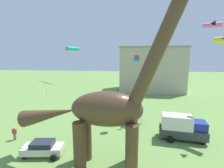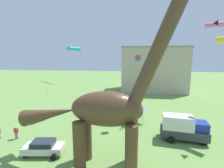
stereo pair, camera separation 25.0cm
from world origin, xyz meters
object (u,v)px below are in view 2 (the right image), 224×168
object	(u,v)px
person_photographer	(16,131)
dinosaur_sculpture	(106,109)
festival_canopy_tent	(134,107)
kite_far_right	(73,49)
person_near_flyer	(122,125)
kite_trailing	(215,24)
kite_mid_right	(47,83)
parked_box_truck	(183,128)
parked_sedan_left	(44,147)
kite_near_low	(138,58)

from	to	relation	value
person_photographer	dinosaur_sculpture	bearing A→B (deg)	8.40
festival_canopy_tent	kite_far_right	size ratio (longest dim) A/B	1.25
person_near_flyer	kite_trailing	bearing A→B (deg)	25.78
kite_far_right	kite_trailing	xyz separation A→B (m)	(24.50, 3.90, 4.21)
person_near_flyer	kite_mid_right	world-z (taller)	kite_mid_right
kite_far_right	festival_canopy_tent	bearing A→B (deg)	-13.36
parked_box_truck	dinosaur_sculpture	bearing A→B (deg)	-136.90
parked_box_truck	kite_mid_right	size ratio (longest dim) A/B	2.89
festival_canopy_tent	kite_far_right	distance (m)	14.52
dinosaur_sculpture	person_photographer	xyz separation A→B (m)	(-12.34, 3.73, -4.74)
festival_canopy_tent	kite_trailing	world-z (taller)	kite_trailing
parked_sedan_left	person_near_flyer	size ratio (longest dim) A/B	4.37
dinosaur_sculpture	person_photographer	distance (m)	13.73
dinosaur_sculpture	kite_near_low	xyz separation A→B (m)	(3.00, 10.63, 4.53)
parked_sedan_left	festival_canopy_tent	distance (m)	14.08
parked_box_truck	kite_trailing	size ratio (longest dim) A/B	1.85
person_photographer	festival_canopy_tent	xyz separation A→B (m)	(14.99, 7.46, 1.53)
dinosaur_sculpture	parked_box_truck	xyz separation A→B (m)	(8.74, 6.30, -4.11)
kite_mid_right	dinosaur_sculpture	bearing A→B (deg)	-20.48
person_photographer	kite_far_right	distance (m)	15.40
kite_far_right	kite_trailing	bearing A→B (deg)	9.04
person_near_flyer	kite_far_right	size ratio (longest dim) A/B	0.40
parked_box_truck	person_photographer	world-z (taller)	parked_box_truck
kite_far_right	kite_mid_right	size ratio (longest dim) A/B	1.25
parked_sedan_left	parked_box_truck	world-z (taller)	parked_box_truck
parked_sedan_left	person_near_flyer	xyz separation A→B (m)	(7.97, 7.30, -0.20)
parked_sedan_left	kite_mid_right	world-z (taller)	kite_mid_right
kite_near_low	kite_mid_right	xyz separation A→B (m)	(-10.08, -7.99, -2.69)
parked_box_truck	parked_sedan_left	bearing A→B (deg)	-154.40
parked_box_truck	kite_trailing	distance (m)	19.93
parked_sedan_left	person_near_flyer	distance (m)	10.81
dinosaur_sculpture	person_near_flyer	distance (m)	9.89
kite_trailing	kite_near_low	size ratio (longest dim) A/B	3.49
parked_sedan_left	kite_trailing	distance (m)	32.50
parked_sedan_left	kite_near_low	bearing A→B (deg)	36.23
parked_sedan_left	festival_canopy_tent	xyz separation A→B (m)	(9.66, 10.09, 1.74)
kite_far_right	kite_near_low	size ratio (longest dim) A/B	2.78
dinosaur_sculpture	kite_far_right	size ratio (longest dim) A/B	6.32
parked_sedan_left	kite_mid_right	size ratio (longest dim) A/B	2.18
parked_sedan_left	kite_mid_right	xyz separation A→B (m)	(-0.07, 1.55, 6.79)
parked_sedan_left	festival_canopy_tent	size ratio (longest dim) A/B	1.39
festival_canopy_tent	person_near_flyer	bearing A→B (deg)	-121.15
parked_box_truck	kite_trailing	bearing A→B (deg)	63.36
parked_sedan_left	parked_box_truck	distance (m)	16.61
dinosaur_sculpture	kite_mid_right	distance (m)	7.78
person_photographer	kite_mid_right	xyz separation A→B (m)	(5.26, -1.08, 6.58)
kite_mid_right	parked_sedan_left	bearing A→B (deg)	-87.54
parked_box_truck	kite_trailing	world-z (taller)	kite_trailing
parked_sedan_left	person_photographer	world-z (taller)	person_photographer
person_photographer	kite_trailing	distance (m)	35.31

